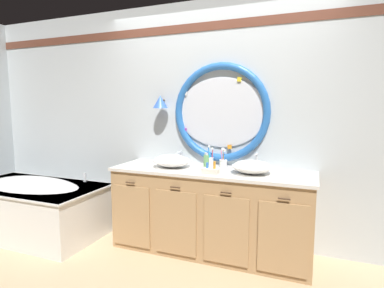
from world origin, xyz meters
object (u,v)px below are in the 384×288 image
toothbrush_holder_left (210,160)px  toiletry_basket (211,170)px  toothbrush_holder_right (223,163)px  sink_basin_left (172,161)px  bathtub (32,204)px  soap_dispenser (206,162)px  folded_hand_towel (300,176)px  sink_basin_right (252,167)px

toothbrush_holder_left → toiletry_basket: 0.41m
toothbrush_holder_right → sink_basin_left: bearing=-162.9°
bathtub → soap_dispenser: soap_dispenser is taller
folded_hand_towel → toiletry_basket: bearing=-172.7°
toothbrush_holder_right → soap_dispenser: toothbrush_holder_right is taller
sink_basin_left → toothbrush_holder_left: 0.42m
sink_basin_left → toiletry_basket: size_ratio=2.50×
toiletry_basket → toothbrush_holder_left: bearing=109.4°
soap_dispenser → toiletry_basket: size_ratio=1.11×
sink_basin_right → toothbrush_holder_left: (-0.50, 0.24, -0.01)m
toothbrush_holder_left → toiletry_basket: (0.14, -0.38, -0.02)m
soap_dispenser → sink_basin_right: bearing=-2.7°
sink_basin_right → toiletry_basket: 0.39m
toothbrush_holder_left → toothbrush_holder_right: toothbrush_holder_left is taller
toothbrush_holder_right → folded_hand_towel: toothbrush_holder_right is taller
soap_dispenser → folded_hand_towel: (0.89, -0.06, -0.06)m
folded_hand_towel → toiletry_basket: toiletry_basket is taller
sink_basin_right → soap_dispenser: soap_dispenser is taller
bathtub → folded_hand_towel: (2.92, 0.26, 0.53)m
toothbrush_holder_right → soap_dispenser: size_ratio=1.19×
sink_basin_left → sink_basin_right: (0.84, -0.00, -0.00)m
sink_basin_right → folded_hand_towel: size_ratio=2.15×
toiletry_basket → sink_basin_left: bearing=163.2°
sink_basin_left → toothbrush_holder_right: size_ratio=1.89×
toothbrush_holder_right → toiletry_basket: size_ratio=1.32×
toothbrush_holder_right → folded_hand_towel: size_ratio=1.17×
soap_dispenser → toiletry_basket: (0.10, -0.17, -0.05)m
sink_basin_left → toiletry_basket: 0.50m
sink_basin_right → toothbrush_holder_right: bearing=154.1°
sink_basin_right → toothbrush_holder_left: size_ratio=1.75×
bathtub → sink_basin_left: (1.66, 0.31, 0.57)m
sink_basin_left → sink_basin_right: 0.84m
toothbrush_holder_right → toiletry_basket: (-0.04, -0.30, -0.02)m
bathtub → toiletry_basket: (2.13, 0.16, 0.53)m
bathtub → toothbrush_holder_right: 2.28m
toothbrush_holder_left → soap_dispenser: toothbrush_holder_left is taller
toothbrush_holder_left → folded_hand_towel: (0.93, -0.28, -0.03)m
sink_basin_left → toothbrush_holder_left: (0.34, 0.24, -0.01)m
bathtub → folded_hand_towel: 2.98m
toothbrush_holder_left → bathtub: bearing=-164.7°
toothbrush_holder_left → toothbrush_holder_right: size_ratio=1.04×
soap_dispenser → folded_hand_towel: 0.90m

